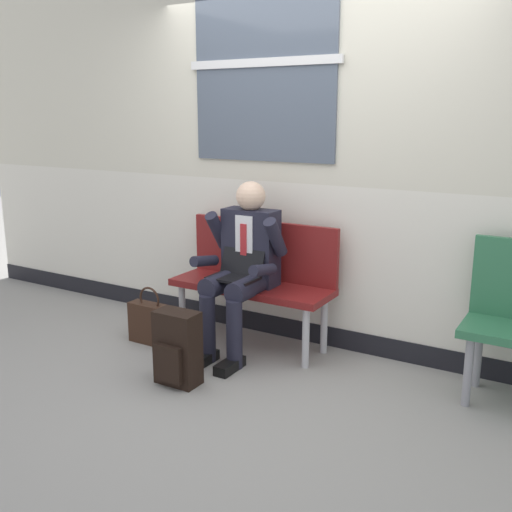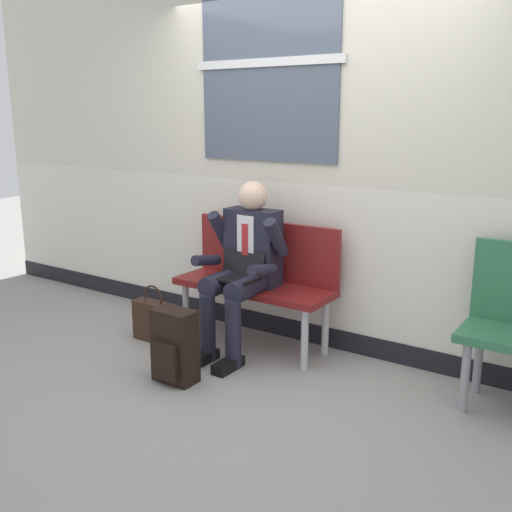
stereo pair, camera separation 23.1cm
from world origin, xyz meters
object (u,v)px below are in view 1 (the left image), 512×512
(bench_with_person, at_px, (256,274))
(person_seated, at_px, (242,264))
(handbag, at_px, (150,322))
(backpack, at_px, (177,349))

(bench_with_person, xyz_separation_m, person_seated, (0.00, -0.20, 0.12))
(bench_with_person, distance_m, handbag, 0.88)
(person_seated, relative_size, handbag, 2.79)
(bench_with_person, xyz_separation_m, backpack, (-0.07, -0.86, -0.30))
(person_seated, xyz_separation_m, backpack, (-0.07, -0.66, -0.42))
(bench_with_person, relative_size, backpack, 2.50)
(handbag, bearing_deg, backpack, -36.26)
(bench_with_person, bearing_deg, handbag, -148.12)
(person_seated, height_order, handbag, person_seated)
(backpack, relative_size, handbag, 1.10)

